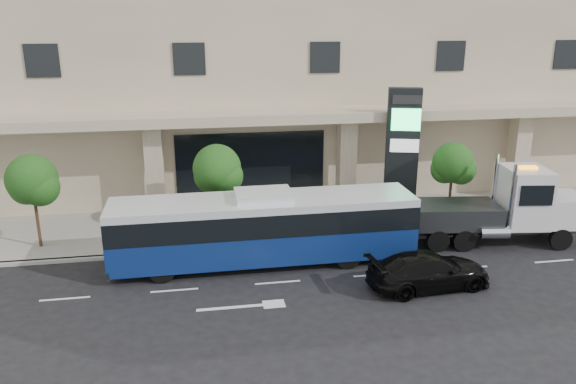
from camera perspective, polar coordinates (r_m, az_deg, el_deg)
The scene contains 11 objects.
ground at distance 23.73m, azimuth -1.61°, elevation -7.59°, with size 120.00×120.00×0.00m, color black.
sidewalk at distance 28.28m, azimuth -3.06°, elevation -3.24°, with size 120.00×6.00×0.15m, color gray.
curb at distance 25.52m, azimuth -2.26°, elevation -5.57°, with size 120.00×0.30×0.15m, color gray.
convention_center at distance 36.87m, azimuth -5.32°, elevation 17.21°, with size 60.00×17.60×20.00m.
tree_left at distance 26.78m, azimuth -24.50°, elevation 0.83°, with size 2.27×2.20×4.22m.
tree_mid at distance 25.83m, azimuth -7.16°, elevation 2.07°, with size 2.28×2.20×4.38m.
tree_right at distance 28.73m, azimuth 16.43°, elevation 2.58°, with size 2.10×2.00×4.04m.
city_bus at distance 23.46m, azimuth -2.48°, elevation -3.58°, with size 12.64×2.72×3.20m.
tow_truck at distance 27.47m, azimuth 21.24°, elevation -1.59°, with size 8.84×3.16×4.00m.
black_sedan at distance 22.40m, azimuth 14.11°, elevation -7.75°, with size 1.95×4.80×1.39m, color black.
signage_pylon at distance 29.07m, azimuth 11.49°, elevation 4.01°, with size 1.73×1.01×6.55m.
Camera 1 is at (-2.98, -21.33, 9.98)m, focal length 35.00 mm.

